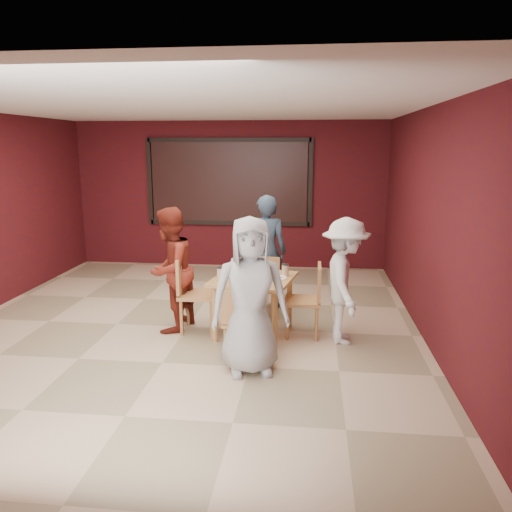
# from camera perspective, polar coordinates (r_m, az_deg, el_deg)

# --- Properties ---
(floor) EXTENTS (7.00, 7.00, 0.00)m
(floor) POSITION_cam_1_polar(r_m,az_deg,el_deg) (6.68, -7.87, -8.02)
(floor) COLOR #CCB08E
(floor) RESTS_ON ground
(window_blinds) EXTENTS (3.00, 0.02, 1.50)m
(window_blinds) POSITION_cam_1_polar(r_m,az_deg,el_deg) (9.67, -3.14, 8.43)
(window_blinds) COLOR black
(dining_table) EXTENTS (1.09, 1.09, 0.89)m
(dining_table) POSITION_cam_1_polar(r_m,az_deg,el_deg) (6.18, -0.31, -3.25)
(dining_table) COLOR #B08948
(dining_table) RESTS_ON floor
(chair_front) EXTENTS (0.44, 0.44, 0.82)m
(chair_front) POSITION_cam_1_polar(r_m,az_deg,el_deg) (5.52, -1.70, -7.26)
(chair_front) COLOR #AF7E44
(chair_front) RESTS_ON floor
(chair_back) EXTENTS (0.44, 0.44, 0.80)m
(chair_back) POSITION_cam_1_polar(r_m,az_deg,el_deg) (6.99, 0.99, -3.07)
(chair_back) COLOR #AF7E44
(chair_back) RESTS_ON floor
(chair_left) EXTENTS (0.48, 0.48, 0.97)m
(chair_left) POSITION_cam_1_polar(r_m,az_deg,el_deg) (6.38, -7.29, -3.80)
(chair_left) COLOR #AF7E44
(chair_left) RESTS_ON floor
(chair_right) EXTENTS (0.44, 0.44, 0.91)m
(chair_right) POSITION_cam_1_polar(r_m,az_deg,el_deg) (6.20, 6.07, -4.58)
(chair_right) COLOR #AF7E44
(chair_right) RESTS_ON floor
(diner_front) EXTENTS (0.91, 0.70, 1.65)m
(diner_front) POSITION_cam_1_polar(r_m,az_deg,el_deg) (5.12, -0.69, -4.61)
(diner_front) COLOR #A7A7A7
(diner_front) RESTS_ON floor
(diner_back) EXTENTS (0.62, 0.43, 1.65)m
(diner_back) POSITION_cam_1_polar(r_m,az_deg,el_deg) (7.24, 1.15, 0.50)
(diner_back) COLOR #2D3E51
(diner_back) RESTS_ON floor
(diner_left) EXTENTS (0.76, 0.88, 1.59)m
(diner_left) POSITION_cam_1_polar(r_m,az_deg,el_deg) (6.41, -9.81, -1.57)
(diner_left) COLOR maroon
(diner_left) RESTS_ON floor
(diner_right) EXTENTS (0.61, 1.00, 1.51)m
(diner_right) POSITION_cam_1_polar(r_m,az_deg,el_deg) (6.02, 10.15, -2.84)
(diner_right) COLOR white
(diner_right) RESTS_ON floor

